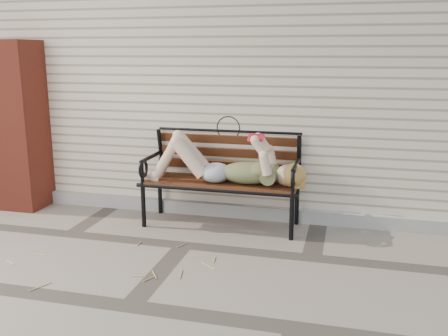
# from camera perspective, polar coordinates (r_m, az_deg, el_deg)

# --- Properties ---
(ground) EXTENTS (80.00, 80.00, 0.00)m
(ground) POSITION_cam_1_polar(r_m,az_deg,el_deg) (5.00, -4.62, -8.80)
(ground) COLOR gray
(ground) RESTS_ON ground
(house_wall) EXTENTS (8.00, 4.00, 3.00)m
(house_wall) POSITION_cam_1_polar(r_m,az_deg,el_deg) (7.55, 2.64, 10.36)
(house_wall) COLOR beige
(house_wall) RESTS_ON ground
(foundation_strip) EXTENTS (8.00, 0.10, 0.15)m
(foundation_strip) POSITION_cam_1_polar(r_m,az_deg,el_deg) (5.85, -1.56, -4.69)
(foundation_strip) COLOR #ADA79C
(foundation_strip) RESTS_ON ground
(brick_pillar) EXTENTS (0.50, 0.50, 2.00)m
(brick_pillar) POSITION_cam_1_polar(r_m,az_deg,el_deg) (6.46, -22.28, 4.47)
(brick_pillar) COLOR maroon
(brick_pillar) RESTS_ON ground
(garden_bench) EXTENTS (1.82, 0.73, 1.18)m
(garden_bench) POSITION_cam_1_polar(r_m,az_deg,el_deg) (5.45, -0.08, 0.40)
(garden_bench) COLOR black
(garden_bench) RESTS_ON ground
(reading_woman) EXTENTS (1.72, 0.39, 0.54)m
(reading_woman) POSITION_cam_1_polar(r_m,az_deg,el_deg) (5.30, -0.32, 0.47)
(reading_woman) COLOR #093145
(reading_woman) RESTS_ON ground
(straw_scatter) EXTENTS (3.01, 1.72, 0.01)m
(straw_scatter) POSITION_cam_1_polar(r_m,az_deg,el_deg) (4.55, -16.97, -11.55)
(straw_scatter) COLOR tan
(straw_scatter) RESTS_ON ground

